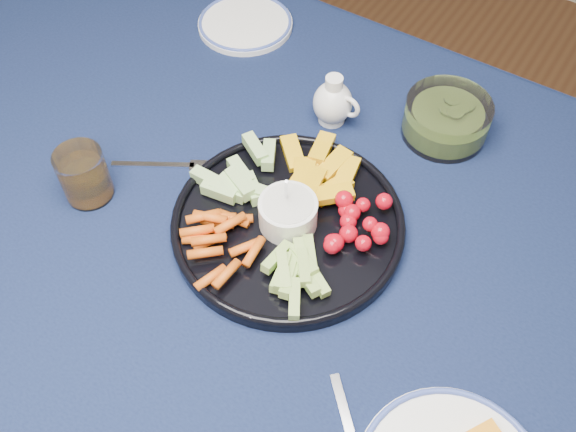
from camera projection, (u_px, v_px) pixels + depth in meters
The scene contains 7 objects.
dining_table at pixel (217, 246), 1.02m from camera, with size 1.67×1.07×0.75m.
crudite_platter at pixel (287, 220), 0.91m from camera, with size 0.34×0.34×0.11m.
creamer_pitcher at pixel (333, 103), 1.03m from camera, with size 0.08×0.06×0.09m.
pickle_bowl at pixel (446, 120), 1.02m from camera, with size 0.14×0.14×0.06m.
juice_tumbler at pixel (85, 177), 0.94m from camera, with size 0.07×0.07×0.08m.
fork_left at pixel (170, 165), 1.00m from camera, with size 0.14×0.09×0.00m.
side_plate_extra at pixel (245, 23), 1.20m from camera, with size 0.18×0.18×0.01m.
Camera 1 is at (0.40, -0.42, 1.50)m, focal length 40.00 mm.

